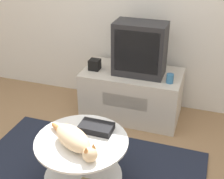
# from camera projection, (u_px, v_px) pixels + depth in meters

# --- Properties ---
(tv_stand) EXTENTS (1.07, 0.59, 0.54)m
(tv_stand) POSITION_uv_depth(u_px,v_px,m) (132.00, 94.00, 3.50)
(tv_stand) COLOR beige
(tv_stand) RESTS_ON ground_plane
(tv) EXTENTS (0.53, 0.30, 0.56)m
(tv) POSITION_uv_depth(u_px,v_px,m) (140.00, 49.00, 3.21)
(tv) COLOR #232326
(tv) RESTS_ON tv_stand
(speaker) EXTENTS (0.11, 0.11, 0.11)m
(speaker) POSITION_uv_depth(u_px,v_px,m) (95.00, 65.00, 3.41)
(speaker) COLOR black
(speaker) RESTS_ON tv_stand
(mug) EXTENTS (0.07, 0.07, 0.09)m
(mug) POSITION_uv_depth(u_px,v_px,m) (170.00, 78.00, 3.12)
(mug) COLOR teal
(mug) RESTS_ON tv_stand
(coffee_table) EXTENTS (0.72, 0.72, 0.47)m
(coffee_table) POSITION_uv_depth(u_px,v_px,m) (82.00, 158.00, 2.47)
(coffee_table) COLOR #B2B2B7
(coffee_table) RESTS_ON rug
(dvd_box) EXTENTS (0.27, 0.16, 0.05)m
(dvd_box) POSITION_uv_depth(u_px,v_px,m) (96.00, 127.00, 2.48)
(dvd_box) COLOR black
(dvd_box) RESTS_ON coffee_table
(cat) EXTENTS (0.52, 0.36, 0.14)m
(cat) POSITION_uv_depth(u_px,v_px,m) (75.00, 140.00, 2.27)
(cat) COLOR beige
(cat) RESTS_ON coffee_table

